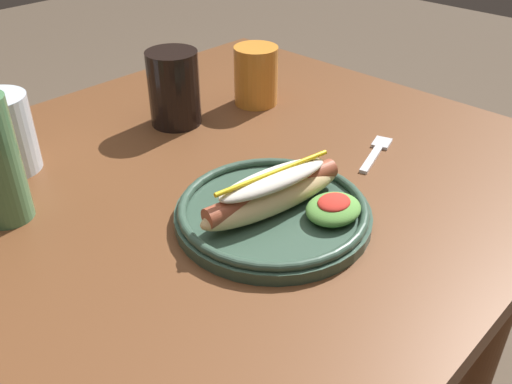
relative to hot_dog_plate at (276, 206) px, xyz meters
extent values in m
cube|color=brown|center=(-0.05, 0.14, -0.04)|extent=(1.14, 0.85, 0.04)
cylinder|color=brown|center=(0.43, -0.19, -0.41)|extent=(0.06, 0.06, 0.70)
cylinder|color=brown|center=(0.43, 0.48, -0.41)|extent=(0.06, 0.06, 0.70)
cylinder|color=#334C3D|center=(0.00, 0.00, -0.01)|extent=(0.25, 0.25, 0.02)
torus|color=#334C3D|center=(0.00, 0.00, 0.00)|extent=(0.24, 0.24, 0.01)
ellipsoid|color=#E0C184|center=(0.00, 0.00, 0.01)|extent=(0.22, 0.08, 0.04)
cylinder|color=#9E4C33|center=(0.00, 0.00, 0.02)|extent=(0.20, 0.06, 0.03)
ellipsoid|color=silver|center=(0.00, 0.00, 0.04)|extent=(0.17, 0.07, 0.02)
cylinder|color=yellow|center=(0.00, 0.00, 0.05)|extent=(0.17, 0.03, 0.01)
ellipsoid|color=#5B9942|center=(0.04, -0.06, 0.01)|extent=(0.08, 0.06, 0.02)
ellipsoid|color=red|center=(0.04, -0.06, 0.02)|extent=(0.05, 0.04, 0.01)
cube|color=silver|center=(0.22, 0.00, -0.02)|extent=(0.08, 0.04, 0.00)
cube|color=silver|center=(0.27, 0.02, -0.02)|extent=(0.04, 0.04, 0.00)
cylinder|color=black|center=(0.10, 0.32, 0.04)|extent=(0.09, 0.09, 0.13)
cylinder|color=silver|center=(-0.17, 0.38, 0.04)|extent=(0.09, 0.09, 0.12)
cylinder|color=orange|center=(0.25, 0.28, 0.03)|extent=(0.08, 0.08, 0.11)
camera|label=1|loc=(-0.44, -0.38, 0.40)|focal=38.82mm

